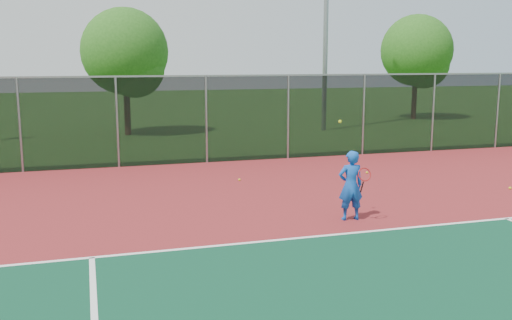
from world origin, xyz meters
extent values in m
cube|color=maroon|center=(0.00, 2.00, 0.01)|extent=(30.00, 20.00, 0.02)
cube|color=white|center=(2.00, 3.00, 0.03)|extent=(22.00, 0.10, 0.00)
cube|color=black|center=(0.00, 12.00, 1.52)|extent=(30.00, 0.04, 3.00)
cube|color=gray|center=(0.00, 12.00, 3.02)|extent=(30.00, 0.06, 0.06)
imported|color=#134FB5|center=(-1.41, 3.97, 0.80)|extent=(0.60, 0.42, 1.57)
cylinder|color=black|center=(-1.26, 3.72, 0.81)|extent=(0.03, 0.15, 0.27)
torus|color=#A51414|center=(-1.26, 3.62, 1.11)|extent=(0.30, 0.13, 0.29)
sphere|color=yellow|center=(-1.66, 4.07, 2.23)|extent=(0.07, 0.07, 0.07)
sphere|color=yellow|center=(4.19, 5.46, 0.06)|extent=(0.07, 0.07, 0.07)
sphere|color=yellow|center=(1.43, 8.59, 0.06)|extent=(0.07, 0.07, 0.07)
sphere|color=yellow|center=(-0.37, 6.28, 0.06)|extent=(0.07, 0.07, 0.07)
sphere|color=yellow|center=(-2.71, 8.68, 0.06)|extent=(0.07, 0.07, 0.07)
sphere|color=yellow|center=(-0.36, 6.52, 0.06)|extent=(0.07, 0.07, 0.07)
cylinder|color=gray|center=(4.64, 19.48, 6.08)|extent=(0.24, 0.24, 12.16)
cylinder|color=#352013|center=(-5.08, 20.52, 1.15)|extent=(0.30, 0.30, 2.29)
sphere|color=#215416|center=(-5.08, 20.52, 3.94)|extent=(4.07, 4.07, 4.07)
sphere|color=#215416|center=(-4.68, 20.22, 3.18)|extent=(2.80, 2.80, 2.80)
cylinder|color=#352013|center=(12.09, 23.09, 1.19)|extent=(0.30, 0.30, 2.38)
sphere|color=#215416|center=(12.09, 23.09, 4.11)|extent=(4.24, 4.24, 4.24)
sphere|color=#215416|center=(12.49, 22.79, 3.31)|extent=(2.91, 2.91, 2.91)
camera|label=1|loc=(-6.97, -7.28, 3.56)|focal=40.00mm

